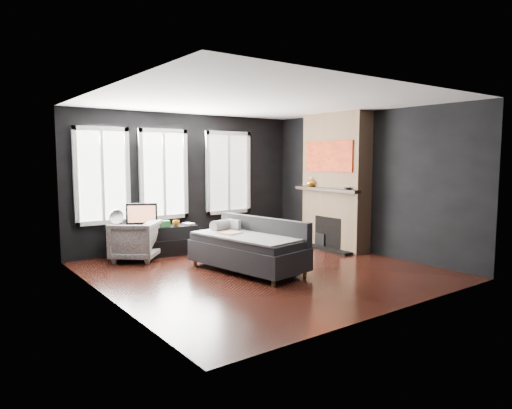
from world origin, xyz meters
TOP-DOWN VIEW (x-y plane):
  - floor at (0.00, 0.00)m, footprint 5.00×5.00m
  - ceiling at (0.00, 0.00)m, footprint 5.00×5.00m
  - wall_back at (0.00, 2.50)m, footprint 5.00×0.02m
  - wall_left at (-2.50, 0.00)m, footprint 0.02×5.00m
  - wall_right at (2.50, 0.00)m, footprint 0.02×5.00m
  - windows at (-0.45, 2.46)m, footprint 4.00×0.16m
  - fireplace at (2.30, 0.60)m, footprint 0.70×1.62m
  - sofa at (-0.20, 0.13)m, footprint 1.31×2.12m
  - stripe_pillow at (-0.08, 0.71)m, footprint 0.13×0.31m
  - armchair at (-1.36, 1.95)m, footprint 1.04×1.04m
  - media_console at (-0.94, 2.10)m, footprint 1.65×0.71m
  - monitor at (-1.16, 2.12)m, footprint 0.57×0.37m
  - desk_fan at (-1.60, 2.22)m, footprint 0.27×0.27m
  - mug at (-0.54, 1.98)m, footprint 0.16×0.15m
  - book at (-0.33, 2.03)m, footprint 0.16×0.03m
  - storage_box at (-0.78, 2.00)m, footprint 0.21×0.13m
  - mantel_vase at (2.05, 1.05)m, footprint 0.24×0.24m
  - mantel_clock at (2.05, 0.05)m, footprint 0.16×0.16m

SIDE VIEW (x-z plane):
  - floor at x=0.00m, z-range 0.00..0.00m
  - media_console at x=-0.94m, z-range 0.00..0.55m
  - armchair at x=-1.36m, z-range 0.00..0.78m
  - sofa at x=-0.20m, z-range 0.00..0.85m
  - storage_box at x=-0.78m, z-range 0.55..0.66m
  - stripe_pillow at x=-0.08m, z-range 0.46..0.77m
  - mug at x=-0.54m, z-range 0.55..0.68m
  - book at x=-0.33m, z-range 0.55..0.77m
  - desk_fan at x=-1.60m, z-range 0.55..0.92m
  - monitor at x=-1.16m, z-range 0.55..1.06m
  - mantel_clock at x=2.05m, z-range 1.23..1.27m
  - mantel_vase at x=2.05m, z-range 1.23..1.42m
  - wall_back at x=0.00m, z-range 0.00..2.70m
  - wall_left at x=-2.50m, z-range 0.00..2.70m
  - wall_right at x=2.50m, z-range 0.00..2.70m
  - fireplace at x=2.30m, z-range 0.00..2.70m
  - windows at x=-0.45m, z-range 1.50..3.26m
  - ceiling at x=0.00m, z-range 2.70..2.70m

